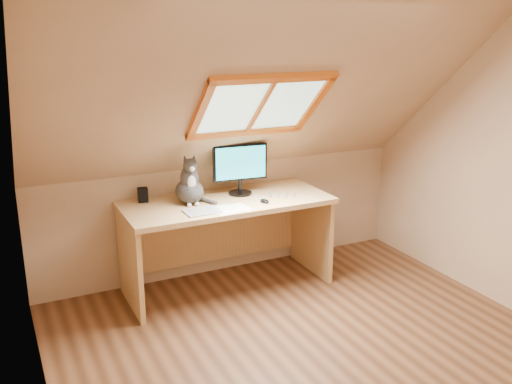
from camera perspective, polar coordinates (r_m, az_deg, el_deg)
ground at (r=4.08m, az=7.06°, el=-16.57°), size 3.50×3.50×0.00m
room_shell at (r=3.44m, az=8.72°, el=3.06°), size 3.52×3.52×2.41m
desk at (r=4.93m, az=-3.28°, el=-3.16°), size 1.75×0.76×0.80m
monitor at (r=4.88m, az=-1.60°, el=2.64°), size 0.48×0.20×0.44m
cat at (r=4.69m, az=-6.66°, el=0.66°), size 0.25×0.30×0.42m
desk_speaker at (r=4.81m, az=-11.25°, el=-0.28°), size 0.09×0.09×0.12m
graphics_tablet at (r=4.50m, az=-5.38°, el=-1.94°), size 0.28×0.20×0.01m
mouse at (r=4.70m, az=0.86°, el=-0.90°), size 0.07×0.11×0.03m
papers at (r=4.53m, az=-2.73°, el=-1.77°), size 0.33×0.27×0.00m
cables at (r=4.85m, az=1.79°, el=-0.51°), size 0.51×0.26×0.01m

